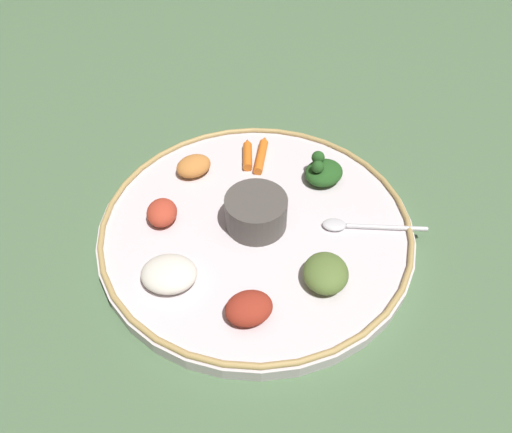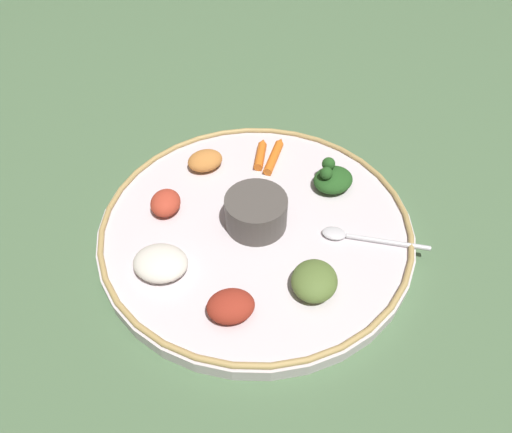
# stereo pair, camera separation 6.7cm
# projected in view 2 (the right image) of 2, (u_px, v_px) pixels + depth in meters

# --- Properties ---
(ground_plane) EXTENTS (2.40, 2.40, 0.00)m
(ground_plane) POSITION_uv_depth(u_px,v_px,m) (256.00, 233.00, 0.69)
(ground_plane) COLOR #4C6B47
(platter) EXTENTS (0.45, 0.45, 0.02)m
(platter) POSITION_uv_depth(u_px,v_px,m) (256.00, 228.00, 0.69)
(platter) COLOR silver
(platter) RESTS_ON ground_plane
(platter_rim) EXTENTS (0.45, 0.45, 0.01)m
(platter_rim) POSITION_uv_depth(u_px,v_px,m) (256.00, 222.00, 0.68)
(platter_rim) COLOR tan
(platter_rim) RESTS_ON platter
(center_bowl) EXTENTS (0.09, 0.09, 0.05)m
(center_bowl) POSITION_uv_depth(u_px,v_px,m) (256.00, 211.00, 0.66)
(center_bowl) COLOR #4C4742
(center_bowl) RESTS_ON platter
(spoon) EXTENTS (0.15, 0.06, 0.01)m
(spoon) POSITION_uv_depth(u_px,v_px,m) (357.00, 237.00, 0.66)
(spoon) COLOR silver
(spoon) RESTS_ON platter
(greens_pile) EXTENTS (0.08, 0.08, 0.04)m
(greens_pile) POSITION_uv_depth(u_px,v_px,m) (332.00, 178.00, 0.72)
(greens_pile) COLOR #23511E
(greens_pile) RESTS_ON platter
(carrot_near_spoon) EXTENTS (0.03, 0.09, 0.01)m
(carrot_near_spoon) POSITION_uv_depth(u_px,v_px,m) (274.00, 155.00, 0.77)
(carrot_near_spoon) COLOR orange
(carrot_near_spoon) RESTS_ON platter
(carrot_outer) EXTENTS (0.04, 0.07, 0.01)m
(carrot_outer) POSITION_uv_depth(u_px,v_px,m) (261.00, 153.00, 0.78)
(carrot_outer) COLOR orange
(carrot_outer) RESTS_ON platter
(mound_collards) EXTENTS (0.07, 0.08, 0.03)m
(mound_collards) POSITION_uv_depth(u_px,v_px,m) (314.00, 281.00, 0.59)
(mound_collards) COLOR #567033
(mound_collards) RESTS_ON platter
(mound_rice_white) EXTENTS (0.09, 0.08, 0.03)m
(mound_rice_white) POSITION_uv_depth(u_px,v_px,m) (161.00, 263.00, 0.61)
(mound_rice_white) COLOR silver
(mound_rice_white) RESTS_ON platter
(mound_squash) EXTENTS (0.07, 0.07, 0.03)m
(mound_squash) POSITION_uv_depth(u_px,v_px,m) (205.00, 161.00, 0.75)
(mound_squash) COLOR #C67A38
(mound_squash) RESTS_ON platter
(mound_beet) EXTENTS (0.08, 0.07, 0.03)m
(mound_beet) POSITION_uv_depth(u_px,v_px,m) (231.00, 306.00, 0.57)
(mound_beet) COLOR maroon
(mound_beet) RESTS_ON platter
(mound_berbere_red) EXTENTS (0.06, 0.06, 0.03)m
(mound_berbere_red) POSITION_uv_depth(u_px,v_px,m) (166.00, 203.00, 0.69)
(mound_berbere_red) COLOR #B73D28
(mound_berbere_red) RESTS_ON platter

